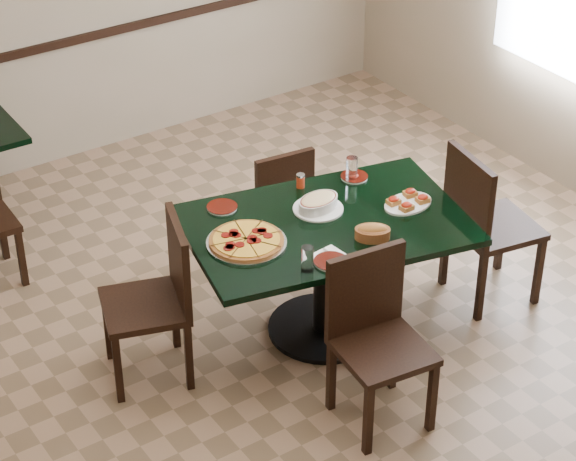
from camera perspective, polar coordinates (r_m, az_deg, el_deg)
floor at (r=6.61m, az=0.91°, el=-5.21°), size 5.50×5.50×0.00m
room_shell at (r=7.77m, az=-0.06°, el=10.88°), size 5.50×5.50×5.50m
main_table at (r=6.30m, az=1.92°, el=-0.96°), size 1.71×1.29×0.75m
chair_far at (r=6.95m, az=-0.53°, el=1.53°), size 0.43×0.43×0.83m
chair_near at (r=5.78m, az=4.43°, el=-5.02°), size 0.49×0.49×0.95m
chair_right at (r=6.68m, az=9.87°, el=0.61°), size 0.54×0.54×1.00m
chair_left at (r=6.06m, az=-6.52°, el=-3.12°), size 0.56×0.56×0.95m
pepperoni_pizza at (r=6.01m, az=-2.12°, el=-0.52°), size 0.44×0.44×0.04m
lasagna_casserole at (r=6.29m, az=1.54°, el=1.42°), size 0.29×0.29×0.09m
bread_basket at (r=6.06m, az=4.32°, el=-0.08°), size 0.23×0.22×0.09m
bruschetta_platter at (r=6.38m, az=6.12°, el=1.49°), size 0.32×0.24×0.05m
side_plate_near at (r=5.86m, az=2.20°, el=-1.59°), size 0.18×0.18×0.02m
side_plate_far_r at (r=6.62m, az=3.39°, el=2.75°), size 0.16×0.16×0.03m
side_plate_far_l at (r=6.33m, az=-3.37°, el=1.19°), size 0.17×0.17×0.02m
napkin_setting at (r=5.91m, az=2.16°, el=-1.34°), size 0.18×0.18×0.01m
water_glass_a at (r=6.57m, az=3.26°, el=3.15°), size 0.07×0.07×0.15m
water_glass_b at (r=5.77m, az=0.99°, el=-1.44°), size 0.07×0.07×0.14m
pepper_shaker at (r=6.50m, az=0.64°, el=2.55°), size 0.05×0.05×0.09m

